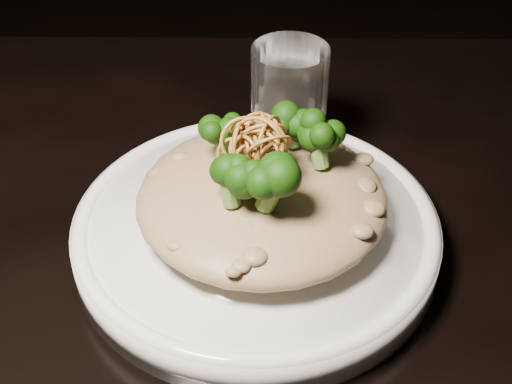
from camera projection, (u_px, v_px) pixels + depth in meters
table at (309, 366)px, 0.57m from camera, size 1.10×0.80×0.75m
plate at (256, 233)px, 0.55m from camera, size 0.28×0.28×0.03m
risotto at (262, 198)px, 0.52m from camera, size 0.19×0.19×0.04m
broccoli at (261, 149)px, 0.49m from camera, size 0.13×0.13×0.05m
cheese at (261, 170)px, 0.50m from camera, size 0.05×0.05×0.01m
shallots at (252, 140)px, 0.49m from camera, size 0.05×0.05×0.03m
drinking_glass at (289, 109)px, 0.60m from camera, size 0.07×0.07×0.11m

